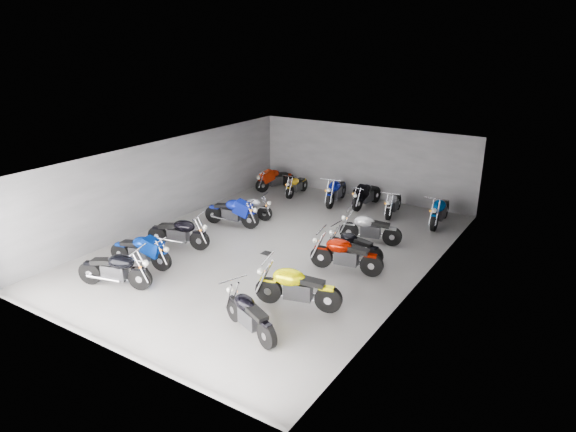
% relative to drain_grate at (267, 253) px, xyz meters
% --- Properties ---
extents(ground, '(14.00, 14.00, 0.00)m').
position_rel_drain_grate_xyz_m(ground, '(0.00, 0.50, -0.01)').
color(ground, gray).
rests_on(ground, ground).
extents(wall_back, '(10.00, 0.10, 3.20)m').
position_rel_drain_grate_xyz_m(wall_back, '(0.00, 7.50, 1.59)').
color(wall_back, gray).
rests_on(wall_back, ground).
extents(wall_left, '(0.10, 14.00, 3.20)m').
position_rel_drain_grate_xyz_m(wall_left, '(-5.00, 0.50, 1.59)').
color(wall_left, gray).
rests_on(wall_left, ground).
extents(wall_right, '(0.10, 14.00, 3.20)m').
position_rel_drain_grate_xyz_m(wall_right, '(5.00, 0.50, 1.59)').
color(wall_right, gray).
rests_on(wall_right, ground).
extents(ceiling, '(10.00, 14.00, 0.04)m').
position_rel_drain_grate_xyz_m(ceiling, '(0.00, 0.50, 3.21)').
color(ceiling, black).
rests_on(ceiling, wall_back).
extents(drain_grate, '(0.32, 0.32, 0.01)m').
position_rel_drain_grate_xyz_m(drain_grate, '(0.00, 0.00, 0.00)').
color(drain_grate, black).
rests_on(drain_grate, ground).
extents(motorcycle_left_a, '(2.21, 0.91, 1.01)m').
position_rel_drain_grate_xyz_m(motorcycle_left_a, '(-2.28, -4.30, 0.54)').
color(motorcycle_left_a, black).
rests_on(motorcycle_left_a, ground).
extents(motorcycle_left_b, '(2.20, 0.60, 0.97)m').
position_rel_drain_grate_xyz_m(motorcycle_left_b, '(-2.70, -2.96, 0.53)').
color(motorcycle_left_b, black).
rests_on(motorcycle_left_b, ground).
extents(motorcycle_left_c, '(2.21, 0.81, 1.00)m').
position_rel_drain_grate_xyz_m(motorcycle_left_c, '(-2.79, -1.20, 0.54)').
color(motorcycle_left_c, black).
rests_on(motorcycle_left_c, ground).
extents(motorcycle_left_e, '(2.25, 0.58, 0.99)m').
position_rel_drain_grate_xyz_m(motorcycle_left_e, '(-2.58, 1.44, 0.54)').
color(motorcycle_left_e, black).
rests_on(motorcycle_left_e, ground).
extents(motorcycle_left_f, '(1.90, 0.65, 0.85)m').
position_rel_drain_grate_xyz_m(motorcycle_left_f, '(-2.50, 2.39, 0.46)').
color(motorcycle_left_f, black).
rests_on(motorcycle_left_f, ground).
extents(motorcycle_right_a, '(2.04, 0.91, 0.94)m').
position_rel_drain_grate_xyz_m(motorcycle_right_a, '(2.41, -4.18, 0.51)').
color(motorcycle_right_a, black).
rests_on(motorcycle_right_a, ground).
extents(motorcycle_right_b, '(2.36, 0.78, 1.06)m').
position_rel_drain_grate_xyz_m(motorcycle_right_b, '(2.72, -2.46, 0.57)').
color(motorcycle_right_b, black).
rests_on(motorcycle_right_b, ground).
extents(motorcycle_right_d, '(2.30, 0.60, 1.02)m').
position_rel_drain_grate_xyz_m(motorcycle_right_d, '(2.82, 0.19, 0.55)').
color(motorcycle_right_d, black).
rests_on(motorcycle_right_d, ground).
extents(motorcycle_right_e, '(1.99, 0.41, 0.88)m').
position_rel_drain_grate_xyz_m(motorcycle_right_e, '(2.64, 1.15, 0.47)').
color(motorcycle_right_e, black).
rests_on(motorcycle_right_e, ground).
extents(motorcycle_right_f, '(2.15, 0.68, 0.96)m').
position_rel_drain_grate_xyz_m(motorcycle_right_f, '(2.50, 2.71, 0.52)').
color(motorcycle_right_f, black).
rests_on(motorcycle_right_f, ground).
extents(motorcycle_back_a, '(0.92, 2.02, 0.93)m').
position_rel_drain_grate_xyz_m(motorcycle_back_a, '(-3.89, 6.26, 0.50)').
color(motorcycle_back_a, black).
rests_on(motorcycle_back_a, ground).
extents(motorcycle_back_b, '(0.41, 1.92, 0.84)m').
position_rel_drain_grate_xyz_m(motorcycle_back_b, '(-2.60, 6.09, 0.45)').
color(motorcycle_back_b, black).
rests_on(motorcycle_back_b, ground).
extents(motorcycle_back_c, '(0.59, 2.30, 1.02)m').
position_rel_drain_grate_xyz_m(motorcycle_back_c, '(-0.55, 6.00, 0.55)').
color(motorcycle_back_c, black).
rests_on(motorcycle_back_c, ground).
extents(motorcycle_back_d, '(0.48, 2.18, 0.96)m').
position_rel_drain_grate_xyz_m(motorcycle_back_d, '(0.75, 6.26, 0.52)').
color(motorcycle_back_d, black).
rests_on(motorcycle_back_d, ground).
extents(motorcycle_back_e, '(0.47, 2.01, 0.88)m').
position_rel_drain_grate_xyz_m(motorcycle_back_e, '(2.10, 5.91, 0.48)').
color(motorcycle_back_e, black).
rests_on(motorcycle_back_e, ground).
extents(motorcycle_back_f, '(0.48, 2.32, 1.02)m').
position_rel_drain_grate_xyz_m(motorcycle_back_f, '(4.00, 5.82, 0.55)').
color(motorcycle_back_f, black).
rests_on(motorcycle_back_f, ground).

